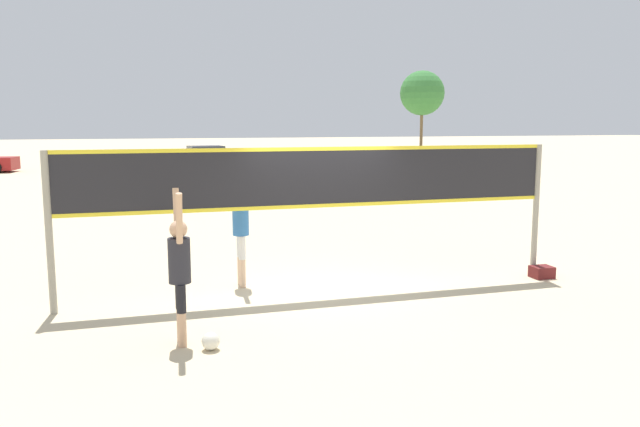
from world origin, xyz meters
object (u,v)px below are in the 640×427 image
Objects in this scene: player_spiker at (180,265)px; tree_left_cluster at (422,93)px; volleyball_net at (320,187)px; gear_bag at (542,272)px; player_blocker at (241,220)px; parked_car_mid at (209,157)px; volleyball at (211,341)px.

player_spiker is 44.61m from tree_left_cluster.
gear_bag is at bearing -2.95° from volleyball_net.
parked_car_mid is at bearing 174.55° from player_blocker.
gear_bag is 0.08× the size of parked_car_mid.
player_blocker is (-1.19, 0.78, -0.61)m from volleyball_net.
volleyball_net is at bearing -100.47° from parked_car_mid.
gear_bag is (6.57, 1.64, -0.93)m from player_spiker.
volleyball is at bearing -103.89° from parked_car_mid.
volleyball_net is at bearing -117.92° from tree_left_cluster.
player_spiker is at bearing -119.53° from tree_left_cluster.
gear_bag is 40.38m from tree_left_cluster.
tree_left_cluster is (19.50, 36.80, 3.33)m from volleyball_net.
gear_bag is at bearing 17.43° from volleyball.
volleyball_net is at bearing 46.41° from volleyball.
tree_left_cluster is at bearing 61.04° from volleyball.
parked_car_mid is (1.63, 30.31, -1.17)m from volleyball_net.
player_spiker is 1.03m from volleyball.
volleyball is at bearing -118.96° from tree_left_cluster.
volleyball_net is 3.43m from volleyball.
volleyball_net is 4.21× the size of player_spiker.
player_blocker is 5.55m from gear_bag.
gear_bag is (6.24, 1.96, -0.01)m from volleyball.
volleyball_net is at bearing 56.60° from player_blocker.
volleyball_net is 36.93× the size of volleyball.
player_spiker is 8.78× the size of volleyball.
volleyball is at bearing -16.60° from player_blocker.
player_blocker is at bearing 73.40° from volleyball.
parked_car_mid reaches higher than volleyball.
player_blocker is 0.45× the size of parked_car_mid.
parked_car_mid is (3.70, 32.48, 0.49)m from volleyball.
volleyball_net is 4.49m from gear_bag.
parked_car_mid reaches higher than gear_bag.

